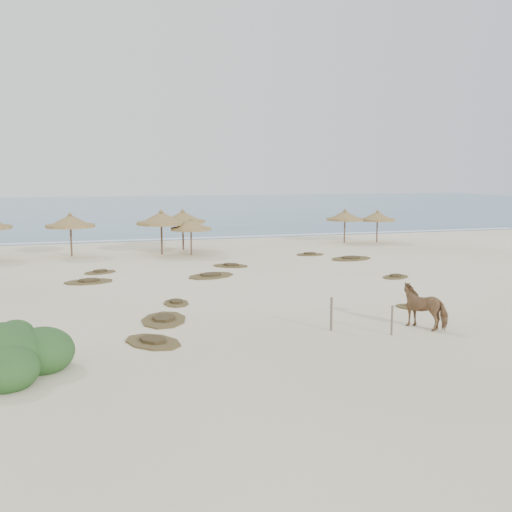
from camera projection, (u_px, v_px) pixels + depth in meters
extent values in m
plane|color=beige|center=(238.00, 311.00, 22.13)|extent=(160.00, 160.00, 0.00)
cube|color=#2C6584|center=(121.00, 207.00, 93.26)|extent=(200.00, 100.00, 0.01)
cube|color=white|center=(157.00, 239.00, 46.79)|extent=(70.00, 0.60, 0.01)
cylinder|color=brown|center=(71.00, 240.00, 36.94)|extent=(0.12, 0.12, 2.17)
cylinder|color=olive|center=(70.00, 226.00, 36.81)|extent=(3.65, 3.65, 0.19)
cone|color=olive|center=(70.00, 221.00, 36.76)|extent=(3.53, 3.53, 0.78)
cone|color=olive|center=(70.00, 213.00, 36.70)|extent=(0.37, 0.37, 0.23)
cylinder|color=brown|center=(162.00, 237.00, 37.85)|extent=(0.13, 0.13, 2.28)
cylinder|color=olive|center=(161.00, 223.00, 37.72)|extent=(3.99, 3.99, 0.20)
cone|color=olive|center=(161.00, 218.00, 37.67)|extent=(3.86, 3.86, 0.81)
cone|color=olive|center=(161.00, 210.00, 37.60)|extent=(0.39, 0.39, 0.24)
cylinder|color=brown|center=(191.00, 241.00, 37.54)|extent=(0.11, 0.11, 1.90)
cylinder|color=olive|center=(191.00, 229.00, 37.42)|extent=(3.36, 3.36, 0.16)
cone|color=olive|center=(191.00, 224.00, 37.38)|extent=(3.25, 3.25, 0.68)
cone|color=olive|center=(191.00, 218.00, 37.33)|extent=(0.33, 0.33, 0.20)
cylinder|color=brown|center=(183.00, 234.00, 40.10)|extent=(0.13, 0.13, 2.20)
cylinder|color=olive|center=(183.00, 222.00, 39.97)|extent=(3.53, 3.53, 0.19)
cone|color=olive|center=(183.00, 217.00, 39.92)|extent=(3.42, 3.42, 0.79)
cone|color=olive|center=(183.00, 210.00, 39.85)|extent=(0.38, 0.38, 0.23)
cylinder|color=brown|center=(345.00, 230.00, 44.33)|extent=(0.12, 0.12, 2.01)
cylinder|color=olive|center=(345.00, 219.00, 44.21)|extent=(3.59, 3.59, 0.17)
cone|color=olive|center=(345.00, 215.00, 44.16)|extent=(3.47, 3.47, 0.72)
cone|color=olive|center=(345.00, 210.00, 44.10)|extent=(0.35, 0.35, 0.21)
cylinder|color=brown|center=(377.00, 230.00, 44.68)|extent=(0.11, 0.11, 1.94)
cylinder|color=olive|center=(377.00, 220.00, 44.57)|extent=(3.67, 3.67, 0.17)
cone|color=olive|center=(377.00, 216.00, 44.53)|extent=(3.55, 3.55, 0.69)
cone|color=olive|center=(378.00, 211.00, 44.47)|extent=(0.33, 0.33, 0.20)
imported|color=olive|center=(425.00, 306.00, 19.68)|extent=(1.65, 1.90, 1.49)
cylinder|color=brown|center=(331.00, 314.00, 19.29)|extent=(0.09, 0.09, 1.15)
cylinder|color=brown|center=(392.00, 320.00, 18.76)|extent=(0.08, 0.08, 0.99)
ellipsoid|color=#2C5424|center=(0.00, 354.00, 14.84)|extent=(2.20, 2.20, 1.65)
ellipsoid|color=#2C5424|center=(42.00, 351.00, 15.45)|extent=(1.76, 1.76, 1.32)
ellipsoid|color=#2C5424|center=(6.00, 369.00, 14.20)|extent=(1.65, 1.65, 1.24)
ellipsoid|color=#2C5424|center=(31.00, 349.00, 16.00)|extent=(1.32, 1.32, 0.99)
ellipsoid|color=#2C5424|center=(15.00, 334.00, 15.40)|extent=(0.99, 0.99, 0.74)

